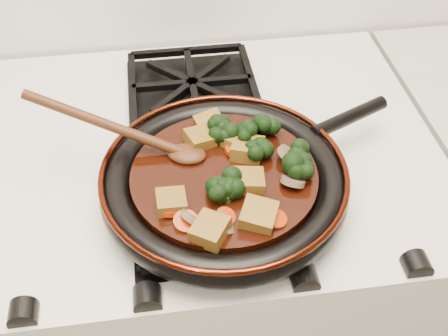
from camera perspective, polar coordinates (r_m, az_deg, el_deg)
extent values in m
cube|color=silver|center=(1.25, -1.69, -13.13)|extent=(0.76, 0.60, 0.90)
cylinder|color=black|center=(0.80, 0.00, -1.91)|extent=(0.32, 0.32, 0.01)
torus|color=black|center=(0.79, 0.00, -1.46)|extent=(0.35, 0.35, 0.04)
torus|color=#401409|center=(0.77, 0.00, -0.37)|extent=(0.35, 0.35, 0.01)
cylinder|color=black|center=(0.89, 12.59, 5.05)|extent=(0.14, 0.08, 0.02)
cylinder|color=black|center=(0.78, 0.00, -1.10)|extent=(0.26, 0.26, 0.02)
cube|color=brown|center=(0.70, -1.40, -6.34)|extent=(0.06, 0.06, 0.03)
cube|color=brown|center=(0.73, -5.39, -3.49)|extent=(0.04, 0.04, 0.02)
cube|color=brown|center=(0.81, 1.28, 2.69)|extent=(0.05, 0.05, 0.03)
cube|color=brown|center=(0.84, -1.44, 4.45)|extent=(0.05, 0.05, 0.03)
cube|color=brown|center=(0.82, -2.44, 2.96)|extent=(0.05, 0.05, 0.03)
cube|color=brown|center=(0.71, 3.52, -4.86)|extent=(0.06, 0.06, 0.03)
cube|color=brown|center=(0.76, 2.51, -1.38)|extent=(0.05, 0.04, 0.02)
cube|color=brown|center=(0.80, 2.42, 1.92)|extent=(0.06, 0.06, 0.03)
cylinder|color=#AA2904|center=(0.73, -5.61, -4.24)|extent=(0.03, 0.03, 0.02)
cylinder|color=#AA2904|center=(0.72, 5.35, -5.20)|extent=(0.03, 0.03, 0.02)
cylinder|color=#AA2904|center=(0.72, 0.12, -4.99)|extent=(0.03, 0.03, 0.02)
cylinder|color=#AA2904|center=(0.71, -3.92, -5.45)|extent=(0.03, 0.03, 0.02)
cylinder|color=#AA2904|center=(0.80, 1.00, 1.84)|extent=(0.03, 0.03, 0.01)
cylinder|color=brown|center=(0.71, -0.09, -5.65)|extent=(0.03, 0.04, 0.03)
cylinder|color=brown|center=(0.80, 6.57, 1.22)|extent=(0.03, 0.04, 0.03)
cylinder|color=brown|center=(0.71, -3.28, -5.08)|extent=(0.04, 0.04, 0.03)
cylinder|color=brown|center=(0.84, -0.39, 4.34)|extent=(0.04, 0.04, 0.03)
cylinder|color=brown|center=(0.76, 7.01, -1.37)|extent=(0.05, 0.05, 0.02)
ellipsoid|color=#42200E|center=(0.80, -3.81, 1.42)|extent=(0.07, 0.06, 0.02)
cylinder|color=#42200E|center=(0.81, -11.93, 4.38)|extent=(0.02, 0.02, 0.24)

